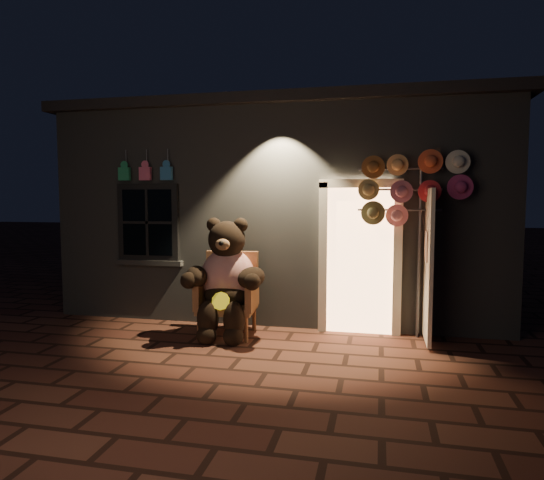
% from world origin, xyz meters
% --- Properties ---
extents(ground, '(60.00, 60.00, 0.00)m').
position_xyz_m(ground, '(0.00, 0.00, 0.00)').
color(ground, brown).
rests_on(ground, ground).
extents(shop_building, '(7.30, 5.95, 3.51)m').
position_xyz_m(shop_building, '(0.00, 3.99, 1.74)').
color(shop_building, slate).
rests_on(shop_building, ground).
extents(wicker_armchair, '(0.85, 0.78, 1.16)m').
position_xyz_m(wicker_armchair, '(-0.45, 0.99, 0.58)').
color(wicker_armchair, '#9C5E3C').
rests_on(wicker_armchair, ground).
extents(teddy_bear, '(1.21, 0.98, 1.67)m').
position_xyz_m(teddy_bear, '(-0.44, 0.84, 0.81)').
color(teddy_bear, '#AF1E12').
rests_on(teddy_bear, ground).
extents(hat_rack, '(1.45, 0.22, 2.53)m').
position_xyz_m(hat_rack, '(1.99, 1.28, 2.07)').
color(hat_rack, '#59595E').
rests_on(hat_rack, ground).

